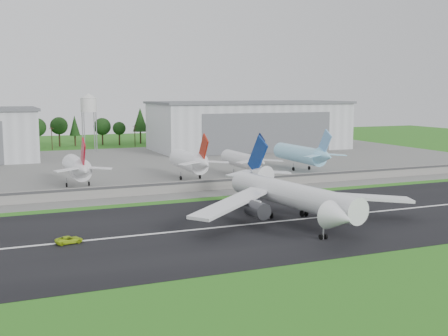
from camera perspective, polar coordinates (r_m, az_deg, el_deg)
name	(u,v)px	position (r m, az deg, el deg)	size (l,w,h in m)	color
ground	(260,236)	(119.34, 3.70, -6.90)	(600.00, 600.00, 0.00)	#236417
runway	(241,225)	(128.09, 1.70, -5.84)	(320.00, 60.00, 0.10)	black
runway_centerline	(241,225)	(128.07, 1.70, -5.82)	(220.00, 1.00, 0.02)	white
apron	(129,166)	(231.19, -9.61, 0.16)	(320.00, 150.00, 0.10)	slate
blast_fence	(179,187)	(168.90, -4.60, -1.93)	(240.00, 0.61, 3.50)	gray
hangar_east	(249,125)	(297.11, 2.57, 4.36)	(102.00, 47.00, 25.20)	silver
water_tower	(89,103)	(292.14, -13.60, 6.44)	(8.40, 8.40, 29.40)	#99999E
utility_poles	(95,148)	(309.18, -12.98, 1.96)	(230.00, 3.00, 12.00)	black
treeline	(90,146)	(323.91, -13.44, 2.20)	(320.00, 16.00, 22.00)	black
main_airliner	(292,201)	(132.47, 6.93, -3.30)	(56.71, 59.21, 18.17)	white
ground_vehicle	(69,240)	(116.97, -15.46, -7.04)	(2.50, 5.43, 1.51)	#ACD018
parked_jet_red_a	(78,168)	(183.24, -14.63, 0.04)	(7.36, 31.29, 16.87)	silver
parked_jet_red_b	(192,162)	(192.18, -3.31, 0.65)	(7.36, 31.29, 16.94)	white
parked_jet_navy	(244,160)	(199.61, 2.09, 0.81)	(7.36, 31.29, 16.53)	silver
parked_jet_skyblue	(303,154)	(216.62, 8.07, 1.40)	(7.36, 37.29, 17.03)	#93DCFF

